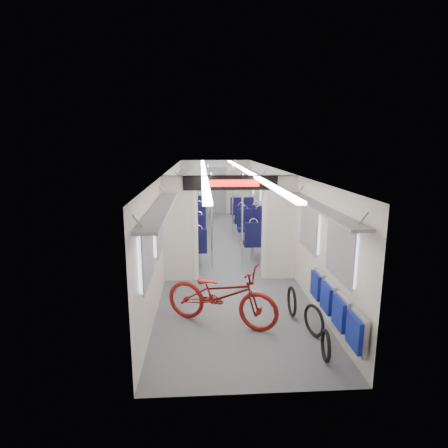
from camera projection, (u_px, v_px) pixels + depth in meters
name	position (u px, v px, depth m)	size (l,w,h in m)	color
carriage	(225.00, 201.00, 9.80)	(12.00, 12.02, 2.31)	#515456
bicycle	(221.00, 295.00, 6.17)	(0.68, 1.96, 1.03)	maroon
flip_bench	(334.00, 305.00, 5.61)	(0.12, 2.10, 0.51)	gray
bike_hoop_a	(326.00, 347.00, 5.16)	(0.46, 0.46, 0.05)	black
bike_hoop_b	(314.00, 322.00, 5.85)	(0.51, 0.51, 0.05)	black
bike_hoop_c	(292.00, 303.00, 6.52)	(0.53, 0.53, 0.05)	black
seat_bay_near_left	(190.00, 237.00, 9.96)	(0.88, 1.94, 1.06)	#0D0B34
seat_bay_near_right	(257.00, 231.00, 10.61)	(0.92, 2.12, 1.11)	#0D0B34
seat_bay_far_left	(193.00, 212.00, 13.51)	(0.92, 2.13, 1.12)	#0D0B34
seat_bay_far_right	(245.00, 213.00, 13.38)	(0.90, 2.01, 1.08)	#0D0B34
stanchion_near_left	(212.00, 221.00, 9.00)	(0.04, 0.04, 2.30)	silver
stanchion_near_right	(242.00, 223.00, 8.77)	(0.04, 0.04, 2.30)	silver
stanchion_far_left	(209.00, 201.00, 12.11)	(0.04, 0.04, 2.30)	silver
stanchion_far_right	(233.00, 202.00, 11.91)	(0.05, 0.05, 2.30)	silver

